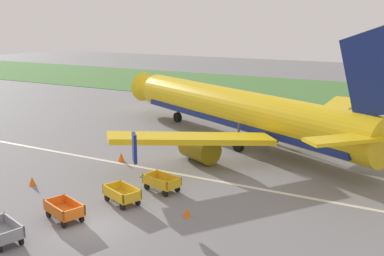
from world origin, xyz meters
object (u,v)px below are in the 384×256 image
airplane (246,112)px  baggage_cart_far_end (162,182)px  baggage_cart_second_in_row (2,232)px  baggage_cart_fourth_in_row (122,194)px  baggage_cart_third_in_row (64,210)px  traffic_cone_near_plane (187,212)px  traffic_cone_by_carts (32,181)px  traffic_cone_mid_apron (121,157)px

airplane → baggage_cart_far_end: (-0.56, -13.95, -2.45)m
baggage_cart_second_in_row → baggage_cart_fourth_in_row: bearing=71.7°
baggage_cart_second_in_row → baggage_cart_fourth_in_row: (2.38, 7.21, 0.00)m
baggage_cart_third_in_row → traffic_cone_near_plane: 7.21m
traffic_cone_by_carts → baggage_cart_third_in_row: bearing=-27.4°
traffic_cone_mid_apron → airplane: bearing=54.6°
airplane → baggage_cart_far_end: airplane is taller
baggage_cart_third_in_row → traffic_cone_mid_apron: 11.36m
baggage_cart_fourth_in_row → baggage_cart_third_in_row: bearing=-112.5°
airplane → traffic_cone_mid_apron: airplane is taller
airplane → baggage_cart_second_in_row: bearing=-99.4°
airplane → baggage_cart_third_in_row: airplane is taller
baggage_cart_far_end → traffic_cone_mid_apron: 7.63m
traffic_cone_mid_apron → baggage_cart_far_end: bearing=-31.8°
traffic_cone_near_plane → traffic_cone_by_carts: size_ratio=0.92×
airplane → baggage_cart_fourth_in_row: airplane is taller
baggage_cart_fourth_in_row → baggage_cart_far_end: bearing=70.6°
baggage_cart_second_in_row → traffic_cone_mid_apron: (-3.03, 14.28, -0.23)m
baggage_cart_third_in_row → traffic_cone_mid_apron: bearing=110.2°
baggage_cart_fourth_in_row → baggage_cart_far_end: (1.08, 3.06, 0.00)m
baggage_cart_far_end → traffic_cone_by_carts: 9.31m
airplane → baggage_cart_second_in_row: (-4.02, -24.22, -2.45)m
baggage_cart_third_in_row → traffic_cone_near_plane: (6.15, 3.75, -0.31)m
baggage_cart_second_in_row → baggage_cart_fourth_in_row: 7.59m
airplane → traffic_cone_near_plane: airplane is taller
baggage_cart_second_in_row → traffic_cone_by_carts: bearing=127.3°
baggage_cart_second_in_row → traffic_cone_mid_apron: size_ratio=4.87×
baggage_cart_second_in_row → traffic_cone_near_plane: baggage_cart_second_in_row is taller
baggage_cart_third_in_row → airplane: bearing=81.4°
airplane → baggage_cart_far_end: size_ratio=9.74×
baggage_cart_third_in_row → traffic_cone_near_plane: baggage_cart_third_in_row is taller
airplane → baggage_cart_far_end: bearing=-92.3°
traffic_cone_mid_apron → baggage_cart_second_in_row: bearing=-78.0°
baggage_cart_second_in_row → baggage_cart_far_end: same height
airplane → baggage_cart_fourth_in_row: 17.26m
traffic_cone_by_carts → traffic_cone_near_plane: bearing=2.9°
baggage_cart_fourth_in_row → traffic_cone_mid_apron: baggage_cart_fourth_in_row is taller
baggage_cart_third_in_row → baggage_cart_fourth_in_row: size_ratio=1.01×
baggage_cart_third_in_row → traffic_cone_by_carts: 6.83m
airplane → baggage_cart_fourth_in_row: (-1.64, -17.01, -2.45)m
baggage_cart_fourth_in_row → baggage_cart_far_end: same height
baggage_cart_far_end → traffic_cone_mid_apron: size_ratio=4.88×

